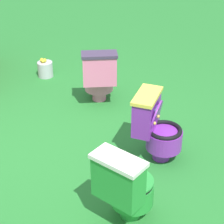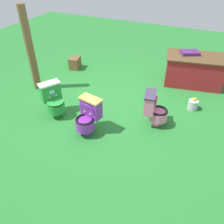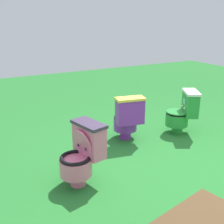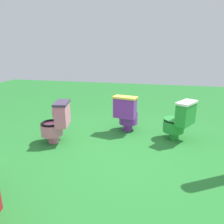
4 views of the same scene
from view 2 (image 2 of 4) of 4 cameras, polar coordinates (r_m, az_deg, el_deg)
The scene contains 8 objects.
ground at distance 5.43m, azimuth -0.63°, elevation 2.14°, with size 14.00×14.00×0.00m, color #26752D.
toilet_pink at distance 4.67m, azimuth 10.44°, elevation 0.70°, with size 0.57×0.50×0.73m.
toilet_purple at distance 4.42m, azimuth -6.01°, elevation -1.04°, with size 0.50×0.56×0.73m.
toilet_green at distance 5.04m, azimuth -14.27°, elevation 2.95°, with size 0.63×0.60×0.73m.
vendor_table at distance 6.46m, azimuth 19.59°, elevation 9.80°, with size 1.60×1.13×0.85m.
wooden_post at distance 5.95m, azimuth -19.57°, elevation 14.24°, with size 0.18×0.18×2.03m, color brown.
small_crate at distance 7.14m, azimuth -9.16°, elevation 11.91°, with size 0.38×0.27×0.33m, color brown.
lemon_bucket at distance 5.49m, azimuth 19.38°, elevation 1.77°, with size 0.22×0.22×0.28m.
Camera 2 is at (1.97, -4.06, 3.02)m, focal length 36.94 mm.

